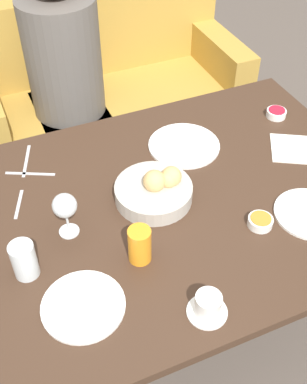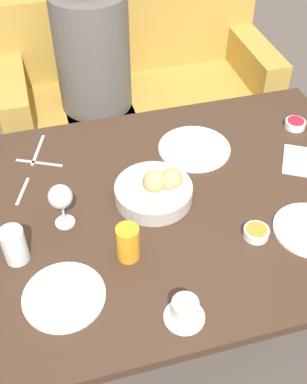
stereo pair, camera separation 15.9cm
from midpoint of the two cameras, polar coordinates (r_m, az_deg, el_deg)
The scene contains 17 objects.
ground_plane at distance 2.16m, azimuth 3.91°, elevation -14.49°, with size 10.00×10.00×0.00m, color #564C44.
dining_table at distance 1.66m, azimuth 4.93°, elevation -3.13°, with size 1.48×1.06×0.70m.
couch at distance 2.79m, azimuth -0.48°, elevation 10.88°, with size 1.43×0.70×0.88m.
seated_person at distance 2.51m, azimuth -5.01°, elevation 12.20°, with size 0.36×0.47×1.23m.
bread_basket at distance 1.59m, azimuth 3.12°, elevation 0.11°, with size 0.26×0.26×0.11m.
plate_near_left at distance 1.37m, azimuth -7.24°, elevation -12.35°, with size 0.23×0.23×0.01m.
plate_far_center at distance 1.82m, azimuth 7.37°, elevation 5.03°, with size 0.27×0.27×0.01m.
juice_glass at distance 1.40m, azimuth 0.20°, elevation -6.21°, with size 0.07×0.07×0.12m.
water_tumbler at distance 1.44m, azimuth -13.15°, elevation -6.35°, with size 0.07×0.07×0.12m.
wine_glass at distance 1.47m, azimuth -7.97°, elevation -0.76°, with size 0.08×0.08×0.16m.
coffee_cup at distance 1.31m, azimuth 7.31°, elevation -14.01°, with size 0.11×0.11×0.07m.
jam_bowl_berry at distance 2.01m, azimuth 18.67°, elevation 7.57°, with size 0.08×0.08×0.03m.
jam_bowl_honey at distance 1.54m, azimuth 15.01°, elevation -4.80°, with size 0.08×0.08×0.03m.
fork_silver at distance 1.78m, azimuth -10.94°, elevation 3.30°, with size 0.16×0.09×0.00m.
knife_silver at distance 1.84m, azimuth -11.14°, elevation 4.80°, with size 0.07×0.17×0.00m.
spoon_coffee at distance 1.68m, azimuth -12.67°, elevation -0.03°, with size 0.06×0.13×0.00m.
napkin at distance 1.86m, azimuth 20.10°, elevation 3.25°, with size 0.23×0.23×0.00m.
Camera 2 is at (-0.36, -1.07, 1.84)m, focal length 45.00 mm.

